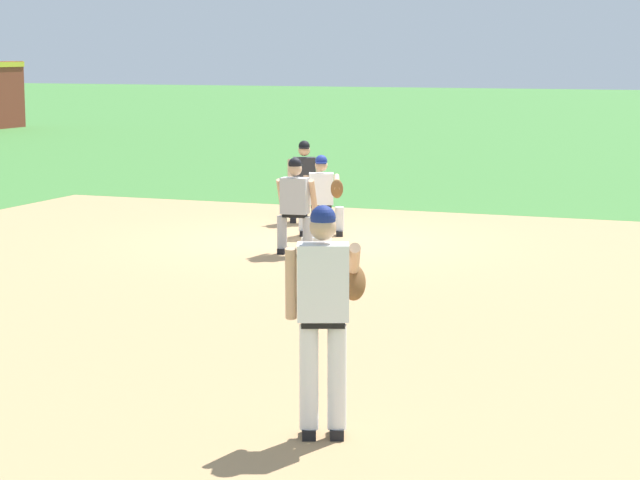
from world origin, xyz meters
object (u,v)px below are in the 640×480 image
baserunner (295,202)px  first_base_bag (317,239)px  baseball (325,297)px  first_baseman (322,192)px  pitcher (325,307)px  umpire (304,178)px

baserunner → first_base_bag: bearing=6.3°
baseball → first_baseman: 5.34m
pitcher → umpire: 12.45m
umpire → first_baseman: bearing=-148.2°
pitcher → umpire: size_ratio=1.27×
baseball → pitcher: bearing=-159.2°
baseball → first_baseman: bearing=21.2°
baserunner → umpire: size_ratio=1.00×
first_base_bag → umpire: 2.42m
baseball → baserunner: 3.57m
pitcher → umpire: (11.51, 4.75, -0.27)m
baseball → umpire: 7.02m
umpire → first_base_bag: bearing=-153.4°
pitcher → baserunner: bearing=23.6°
baseball → umpire: (6.39, 2.81, 0.76)m
first_base_bag → pitcher: (-9.45, -3.72, 1.01)m
pitcher → baseball: bearing=20.8°
pitcher → baserunner: (8.19, 3.58, -0.27)m
baseball → first_baseman: size_ratio=0.06×
baseball → baserunner: baserunner is taller
baserunner → umpire: same height
baseball → baserunner: size_ratio=0.05×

